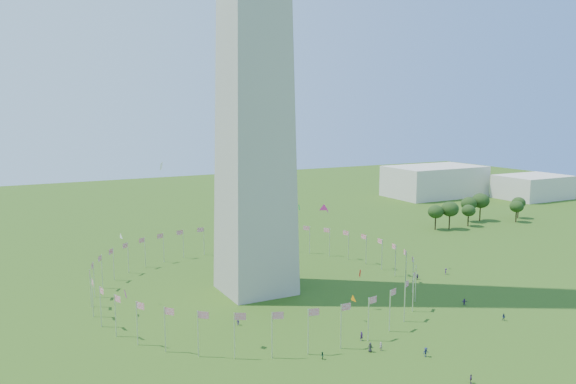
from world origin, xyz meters
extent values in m
plane|color=#274911|center=(0.00, 0.00, 0.00)|extent=(600.00, 600.00, 0.00)
cylinder|color=silver|center=(40.00, 50.00, 4.50)|extent=(0.24, 0.24, 9.00)
cylinder|color=silver|center=(39.39, 56.95, 4.50)|extent=(0.24, 0.24, 9.00)
cylinder|color=silver|center=(37.59, 63.68, 4.50)|extent=(0.24, 0.24, 9.00)
cylinder|color=silver|center=(34.64, 70.00, 4.50)|extent=(0.24, 0.24, 9.00)
cylinder|color=silver|center=(30.64, 75.71, 4.50)|extent=(0.24, 0.24, 9.00)
cylinder|color=silver|center=(25.71, 80.64, 4.50)|extent=(0.24, 0.24, 9.00)
cylinder|color=silver|center=(20.00, 84.64, 4.50)|extent=(0.24, 0.24, 9.00)
cylinder|color=silver|center=(13.68, 87.59, 4.50)|extent=(0.24, 0.24, 9.00)
cylinder|color=silver|center=(6.95, 89.39, 4.50)|extent=(0.24, 0.24, 9.00)
cylinder|color=silver|center=(0.00, 90.00, 4.50)|extent=(0.24, 0.24, 9.00)
cylinder|color=silver|center=(-6.95, 89.39, 4.50)|extent=(0.24, 0.24, 9.00)
cylinder|color=silver|center=(-13.68, 87.59, 4.50)|extent=(0.24, 0.24, 9.00)
cylinder|color=silver|center=(-20.00, 84.64, 4.50)|extent=(0.24, 0.24, 9.00)
cylinder|color=silver|center=(-25.71, 80.64, 4.50)|extent=(0.24, 0.24, 9.00)
cylinder|color=silver|center=(-30.64, 75.71, 4.50)|extent=(0.24, 0.24, 9.00)
cylinder|color=silver|center=(-34.64, 70.00, 4.50)|extent=(0.24, 0.24, 9.00)
cylinder|color=silver|center=(-37.59, 63.68, 4.50)|extent=(0.24, 0.24, 9.00)
cylinder|color=silver|center=(-39.39, 56.95, 4.50)|extent=(0.24, 0.24, 9.00)
cylinder|color=silver|center=(-40.00, 50.00, 4.50)|extent=(0.24, 0.24, 9.00)
cylinder|color=silver|center=(-39.39, 43.05, 4.50)|extent=(0.24, 0.24, 9.00)
cylinder|color=silver|center=(-37.59, 36.32, 4.50)|extent=(0.24, 0.24, 9.00)
cylinder|color=silver|center=(-34.64, 30.00, 4.50)|extent=(0.24, 0.24, 9.00)
cylinder|color=silver|center=(-30.64, 24.29, 4.50)|extent=(0.24, 0.24, 9.00)
cylinder|color=silver|center=(-25.71, 19.36, 4.50)|extent=(0.24, 0.24, 9.00)
cylinder|color=silver|center=(-20.00, 15.36, 4.50)|extent=(0.24, 0.24, 9.00)
cylinder|color=silver|center=(-13.68, 12.41, 4.50)|extent=(0.24, 0.24, 9.00)
cylinder|color=silver|center=(-6.95, 10.61, 4.50)|extent=(0.24, 0.24, 9.00)
cylinder|color=silver|center=(0.00, 10.00, 4.50)|extent=(0.24, 0.24, 9.00)
cylinder|color=silver|center=(6.95, 10.61, 4.50)|extent=(0.24, 0.24, 9.00)
cylinder|color=silver|center=(13.68, 12.41, 4.50)|extent=(0.24, 0.24, 9.00)
cylinder|color=silver|center=(20.00, 15.36, 4.50)|extent=(0.24, 0.24, 9.00)
cylinder|color=silver|center=(25.71, 19.36, 4.50)|extent=(0.24, 0.24, 9.00)
cylinder|color=silver|center=(30.64, 24.29, 4.50)|extent=(0.24, 0.24, 9.00)
cylinder|color=silver|center=(34.64, 30.00, 4.50)|extent=(0.24, 0.24, 9.00)
cylinder|color=silver|center=(37.59, 36.32, 4.50)|extent=(0.24, 0.24, 9.00)
cylinder|color=silver|center=(39.39, 43.05, 4.50)|extent=(0.24, 0.24, 9.00)
cube|color=beige|center=(150.00, 150.00, 8.00)|extent=(50.00, 30.00, 16.00)
cube|color=beige|center=(190.00, 120.00, 6.00)|extent=(35.00, 25.00, 12.00)
imported|color=gray|center=(6.38, 5.65, 0.87)|extent=(0.67, 0.76, 1.74)
imported|color=#321A4F|center=(-13.16, 30.37, 0.75)|extent=(0.81, 1.09, 1.50)
imported|color=#1B2140|center=(12.21, -0.51, 0.91)|extent=(1.27, 0.86, 1.82)
imported|color=#193F26|center=(-5.65, 7.59, 0.72)|extent=(0.76, 0.85, 1.44)
imported|color=#391A4E|center=(5.84, 11.29, 0.94)|extent=(0.71, 0.49, 1.89)
imported|color=#391A50|center=(43.06, 38.00, 0.77)|extent=(1.45, 0.65, 1.55)
imported|color=#341B53|center=(39.51, 17.06, 0.77)|extent=(1.54, 0.95, 1.55)
imported|color=#37194B|center=(53.35, 38.00, 0.85)|extent=(1.10, 1.27, 1.71)
imported|color=#3B1B51|center=(11.99, -12.06, 0.80)|extent=(1.09, 1.07, 1.60)
imported|color=#1E2648|center=(39.82, 5.61, 0.79)|extent=(0.88, 0.95, 1.57)
imported|color=#262626|center=(4.18, 6.06, 0.94)|extent=(1.11, 1.06, 1.88)
plane|color=#CC2699|center=(8.63, 31.03, 23.76)|extent=(1.84, 1.71, 2.30)
plane|color=white|center=(-29.44, 27.58, 35.52)|extent=(0.65, 1.83, 1.78)
plane|color=white|center=(-32.12, 55.83, 16.41)|extent=(0.54, 1.63, 1.70)
plane|color=green|center=(4.88, 35.85, 23.50)|extent=(1.28, 0.74, 1.44)
plane|color=#CC2699|center=(11.99, 34.99, 22.42)|extent=(1.34, 1.08, 1.57)
plane|color=white|center=(42.06, 52.00, 35.67)|extent=(0.26, 1.14, 1.16)
plane|color=orange|center=(10.32, 20.96, 5.00)|extent=(0.47, 1.74, 1.76)
plane|color=red|center=(22.49, 35.91, 5.15)|extent=(1.63, 1.16, 1.95)
plane|color=#CC2699|center=(-33.27, 47.56, 5.00)|extent=(1.22, 1.74, 1.97)
ellipsoid|color=#254517|center=(91.57, 84.53, 4.72)|extent=(6.04, 6.04, 9.43)
ellipsoid|color=#254517|center=(97.05, 82.75, 5.30)|extent=(6.78, 6.78, 10.60)
ellipsoid|color=#254517|center=(107.64, 83.47, 4.25)|extent=(5.44, 5.44, 8.49)
ellipsoid|color=#254517|center=(114.14, 89.81, 5.08)|extent=(6.51, 6.51, 10.17)
ellipsoid|color=#254517|center=(120.30, 89.41, 5.66)|extent=(7.24, 7.24, 11.32)
ellipsoid|color=#254517|center=(131.21, 80.35, 4.36)|extent=(5.57, 5.57, 8.71)
ellipsoid|color=#254517|center=(138.73, 85.72, 4.46)|extent=(5.71, 5.71, 8.92)
camera|label=1|loc=(-57.07, -76.99, 46.25)|focal=35.00mm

